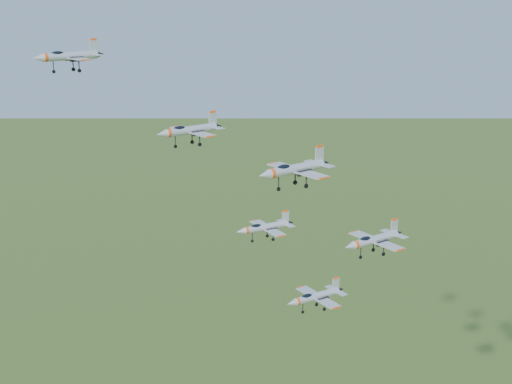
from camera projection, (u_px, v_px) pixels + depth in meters
jet_lead at (69, 56)px, 102.60m from camera, size 11.16×9.25×2.98m
jet_left_high at (189, 130)px, 100.35m from camera, size 11.00×9.10×2.94m
jet_right_high at (294, 169)px, 90.46m from camera, size 11.92×9.86×3.18m
jet_left_low at (265, 227)px, 125.32m from camera, size 11.65×9.67×3.11m
jet_right_low at (374, 240)px, 109.95m from camera, size 12.31×10.14×3.29m
jet_trail at (315, 296)px, 121.95m from camera, size 12.16×10.00×3.26m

